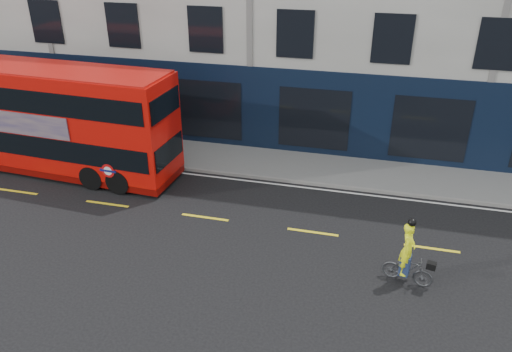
% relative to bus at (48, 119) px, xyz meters
% --- Properties ---
extents(ground, '(120.00, 120.00, 0.00)m').
position_rel_bus_xyz_m(ground, '(7.70, -3.80, -2.33)').
color(ground, black).
rests_on(ground, ground).
extents(pavement, '(60.00, 3.00, 0.12)m').
position_rel_bus_xyz_m(pavement, '(7.70, 2.70, -2.27)').
color(pavement, slate).
rests_on(pavement, ground).
extents(kerb, '(60.00, 0.12, 0.13)m').
position_rel_bus_xyz_m(kerb, '(7.70, 1.20, -2.27)').
color(kerb, gray).
rests_on(kerb, ground).
extents(road_edge_line, '(58.00, 0.10, 0.01)m').
position_rel_bus_xyz_m(road_edge_line, '(7.70, 0.90, -2.33)').
color(road_edge_line, silver).
rests_on(road_edge_line, ground).
extents(lane_dashes, '(58.00, 0.12, 0.01)m').
position_rel_bus_xyz_m(lane_dashes, '(7.70, -2.30, -2.33)').
color(lane_dashes, yellow).
rests_on(lane_dashes, ground).
extents(bus, '(11.42, 3.24, 4.55)m').
position_rel_bus_xyz_m(bus, '(0.00, 0.00, 0.00)').
color(bus, red).
rests_on(bus, ground).
extents(cyclist, '(1.56, 0.75, 2.22)m').
position_rel_bus_xyz_m(cyclist, '(14.79, -4.30, -1.56)').
color(cyclist, '#414346').
rests_on(cyclist, ground).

